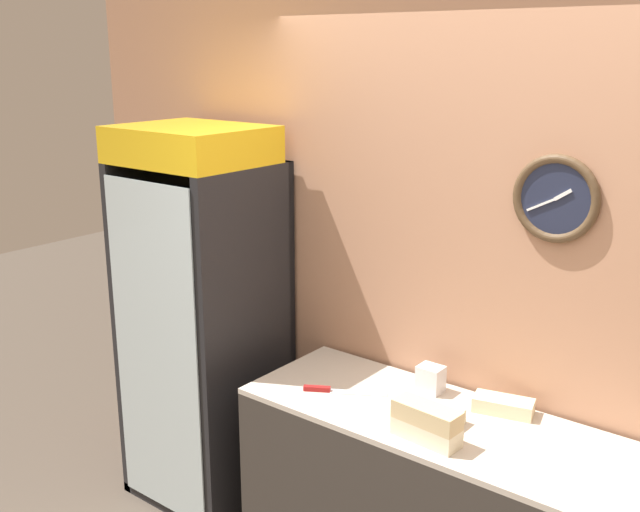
# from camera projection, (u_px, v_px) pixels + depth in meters

# --- Properties ---
(wall_back) EXTENTS (5.20, 0.09, 2.70)m
(wall_back) POSITION_uv_depth(u_px,v_px,m) (509.00, 292.00, 3.18)
(wall_back) COLOR #AD7A5B
(wall_back) RESTS_ON ground_plane
(beverage_cooler) EXTENTS (0.70, 0.65, 1.99)m
(beverage_cooler) POSITION_uv_depth(u_px,v_px,m) (209.00, 301.00, 3.90)
(beverage_cooler) COLOR black
(beverage_cooler) RESTS_ON ground_plane
(sandwich_stack_bottom) EXTENTS (0.28, 0.12, 0.07)m
(sandwich_stack_bottom) POSITION_uv_depth(u_px,v_px,m) (426.00, 432.00, 2.91)
(sandwich_stack_bottom) COLOR beige
(sandwich_stack_bottom) RESTS_ON prep_counter
(sandwich_stack_middle) EXTENTS (0.28, 0.12, 0.07)m
(sandwich_stack_middle) POSITION_uv_depth(u_px,v_px,m) (427.00, 415.00, 2.89)
(sandwich_stack_middle) COLOR tan
(sandwich_stack_middle) RESTS_ON sandwich_stack_bottom
(sandwich_flat_left) EXTENTS (0.27, 0.17, 0.06)m
(sandwich_flat_left) POSITION_uv_depth(u_px,v_px,m) (503.00, 406.00, 3.14)
(sandwich_flat_left) COLOR beige
(sandwich_flat_left) RESTS_ON prep_counter
(sandwich_flat_right) EXTENTS (0.29, 0.12, 0.06)m
(sandwich_flat_right) POSITION_uv_depth(u_px,v_px,m) (428.00, 411.00, 3.09)
(sandwich_flat_right) COLOR beige
(sandwich_flat_right) RESTS_ON prep_counter
(chefs_knife) EXTENTS (0.34, 0.22, 0.02)m
(chefs_knife) POSITION_uv_depth(u_px,v_px,m) (333.00, 390.00, 3.33)
(chefs_knife) COLOR silver
(chefs_knife) RESTS_ON prep_counter
(napkin_dispenser) EXTENTS (0.11, 0.09, 0.12)m
(napkin_dispenser) POSITION_uv_depth(u_px,v_px,m) (431.00, 379.00, 3.32)
(napkin_dispenser) COLOR silver
(napkin_dispenser) RESTS_ON prep_counter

